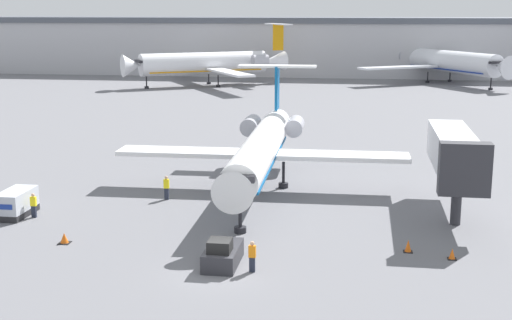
% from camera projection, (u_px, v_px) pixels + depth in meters
% --- Properties ---
extents(ground_plane, '(600.00, 600.00, 0.00)m').
position_uv_depth(ground_plane, '(220.00, 272.00, 39.71)').
color(ground_plane, slate).
extents(terminal_building, '(180.00, 16.80, 12.34)m').
position_uv_depth(terminal_building, '(329.00, 46.00, 154.44)').
color(terminal_building, '#B2B2B7').
rests_on(terminal_building, ground).
extents(airplane_main, '(23.52, 28.20, 9.03)m').
position_uv_depth(airplane_main, '(262.00, 147.00, 57.07)').
color(airplane_main, white).
rests_on(airplane_main, ground).
extents(pushback_tug, '(1.83, 3.77, 1.75)m').
position_uv_depth(pushback_tug, '(223.00, 254.00, 40.66)').
color(pushback_tug, '#2D2D33').
rests_on(pushback_tug, ground).
extents(luggage_cart, '(1.74, 3.59, 1.83)m').
position_uv_depth(luggage_cart, '(16.00, 203.00, 50.21)').
color(luggage_cart, '#232326').
rests_on(luggage_cart, ground).
extents(worker_near_tug, '(0.40, 0.25, 1.79)m').
position_uv_depth(worker_near_tug, '(252.00, 256.00, 39.50)').
color(worker_near_tug, '#232838').
rests_on(worker_near_tug, ground).
extents(worker_by_wing, '(0.40, 0.26, 1.85)m').
position_uv_depth(worker_by_wing, '(166.00, 187.00, 54.46)').
color(worker_by_wing, '#232838').
rests_on(worker_by_wing, ground).
extents(worker_on_apron, '(0.40, 0.24, 1.74)m').
position_uv_depth(worker_on_apron, '(34.00, 205.00, 49.80)').
color(worker_on_apron, '#232838').
rests_on(worker_on_apron, ground).
extents(traffic_cone_left, '(0.71, 0.71, 0.67)m').
position_uv_depth(traffic_cone_left, '(64.00, 238.00, 44.45)').
color(traffic_cone_left, black).
rests_on(traffic_cone_left, ground).
extents(traffic_cone_right, '(0.56, 0.56, 0.76)m').
position_uv_depth(traffic_cone_right, '(408.00, 246.00, 42.84)').
color(traffic_cone_right, black).
rests_on(traffic_cone_right, ground).
extents(traffic_cone_mid, '(0.52, 0.52, 0.65)m').
position_uv_depth(traffic_cone_mid, '(452.00, 254.00, 41.62)').
color(traffic_cone_mid, black).
rests_on(traffic_cone_mid, ground).
extents(airplane_parked_far_left, '(30.22, 32.51, 11.37)m').
position_uv_depth(airplane_parked_far_left, '(208.00, 63.00, 133.11)').
color(airplane_parked_far_left, white).
rests_on(airplane_parked_far_left, ground).
extents(airplane_parked_far_right, '(32.46, 32.68, 11.45)m').
position_uv_depth(airplane_parked_far_right, '(444.00, 61.00, 138.23)').
color(airplane_parked_far_right, silver).
rests_on(airplane_parked_far_right, ground).
extents(jet_bridge, '(3.20, 12.49, 6.19)m').
position_uv_depth(jet_bridge, '(454.00, 153.00, 49.80)').
color(jet_bridge, '#2D2D33').
rests_on(jet_bridge, ground).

